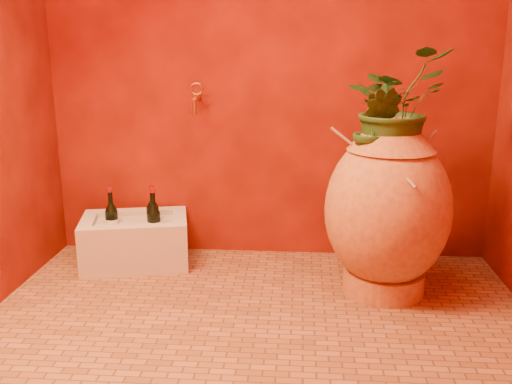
# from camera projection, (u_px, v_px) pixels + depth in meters

# --- Properties ---
(floor) EXTENTS (2.50, 2.50, 0.00)m
(floor) POSITION_uv_depth(u_px,v_px,m) (255.00, 333.00, 2.46)
(floor) COLOR brown
(floor) RESTS_ON ground
(wall_back) EXTENTS (2.50, 0.02, 2.50)m
(wall_back) POSITION_uv_depth(u_px,v_px,m) (270.00, 36.00, 3.11)
(wall_back) COLOR #4F0D04
(wall_back) RESTS_ON ground
(amphora) EXTENTS (0.65, 0.65, 0.87)m
(amphora) POSITION_uv_depth(u_px,v_px,m) (387.00, 209.00, 2.76)
(amphora) COLOR #BE7C35
(amphora) RESTS_ON floor
(stone_basin) EXTENTS (0.65, 0.51, 0.27)m
(stone_basin) POSITION_uv_depth(u_px,v_px,m) (135.00, 242.00, 3.21)
(stone_basin) COLOR #C0B59F
(stone_basin) RESTS_ON floor
(wine_bottle_a) EXTENTS (0.08, 0.08, 0.31)m
(wine_bottle_a) POSITION_uv_depth(u_px,v_px,m) (154.00, 224.00, 3.10)
(wine_bottle_a) COLOR black
(wine_bottle_a) RESTS_ON stone_basin
(wine_bottle_b) EXTENTS (0.07, 0.07, 0.30)m
(wine_bottle_b) POSITION_uv_depth(u_px,v_px,m) (153.00, 218.00, 3.21)
(wine_bottle_b) COLOR black
(wine_bottle_b) RESTS_ON stone_basin
(wine_bottle_c) EXTENTS (0.07, 0.07, 0.30)m
(wine_bottle_c) POSITION_uv_depth(u_px,v_px,m) (112.00, 221.00, 3.16)
(wine_bottle_c) COLOR black
(wine_bottle_c) RESTS_ON stone_basin
(wall_tap) EXTENTS (0.07, 0.16, 0.17)m
(wall_tap) POSITION_uv_depth(u_px,v_px,m) (196.00, 97.00, 3.14)
(wall_tap) COLOR #AC7527
(wall_tap) RESTS_ON wall_back
(plant_main) EXTENTS (0.63, 0.62, 0.53)m
(plant_main) POSITION_uv_depth(u_px,v_px,m) (395.00, 105.00, 2.66)
(plant_main) COLOR #214318
(plant_main) RESTS_ON amphora
(plant_side) EXTENTS (0.25, 0.23, 0.38)m
(plant_side) POSITION_uv_depth(u_px,v_px,m) (376.00, 129.00, 2.62)
(plant_side) COLOR #214318
(plant_side) RESTS_ON amphora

